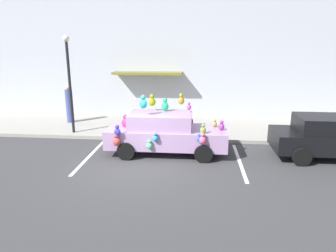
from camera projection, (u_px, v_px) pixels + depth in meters
The scene contains 10 objects.
ground_plane at pixel (137, 169), 10.16m from camera, with size 60.00×60.00×0.00m, color #38383A.
sidewalk at pixel (157, 127), 14.95m from camera, with size 24.00×4.00×0.15m, color gray.
storefront_building at pixel (161, 60), 16.19m from camera, with size 24.00×1.25×6.40m.
parking_stripe_front at pixel (239, 161), 10.80m from camera, with size 0.12×3.60×0.01m, color silver.
parking_stripe_rear at pixel (89, 156), 11.30m from camera, with size 0.12×3.60×0.01m, color silver.
plush_covered_car at pixel (165, 132), 11.43m from camera, with size 4.43×1.97×2.28m.
parked_sedan_behind at pixel (331, 137), 10.93m from camera, with size 4.17×1.91×1.54m.
teddy_bear_on_sidewalk at pixel (180, 125), 13.77m from camera, with size 0.36×0.30×0.69m.
street_lamp_post at pixel (69, 75), 13.14m from camera, with size 0.28×0.28×4.23m.
pedestrian_near_shopfront at pixel (70, 105), 15.39m from camera, with size 0.36×0.36×1.87m.
Camera 1 is at (1.92, -9.30, 4.03)m, focal length 32.66 mm.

